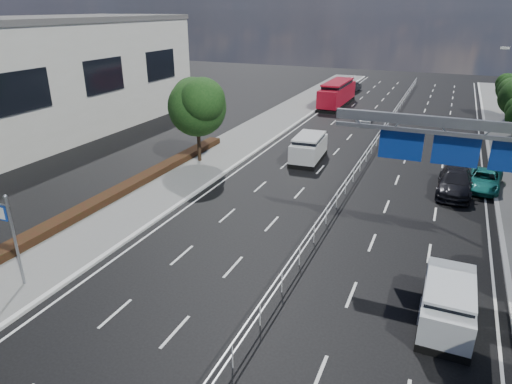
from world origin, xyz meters
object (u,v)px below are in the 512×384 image
at_px(overhead_gantry, 475,147).
at_px(silver_minivan, 448,303).
at_px(near_car_silver, 364,115).
at_px(parked_car_teal, 484,180).
at_px(near_car_dark, 352,87).
at_px(red_bus, 337,93).
at_px(toilet_sign, 4,224).
at_px(parked_car_dark, 455,182).
at_px(white_minivan, 309,148).

bearing_deg(overhead_gantry, silver_minivan, -92.52).
height_order(near_car_silver, parked_car_teal, near_car_silver).
xyz_separation_m(overhead_gantry, near_car_dark, (-14.58, 44.40, -4.90)).
distance_m(red_bus, parked_car_teal, 28.16).
bearing_deg(silver_minivan, parked_car_teal, 83.74).
xyz_separation_m(toilet_sign, red_bus, (3.45, 43.88, -1.41)).
bearing_deg(near_car_silver, parked_car_teal, 117.87).
bearing_deg(parked_car_dark, white_minivan, 167.23).
distance_m(white_minivan, near_car_dark, 32.95).
bearing_deg(near_car_silver, red_bus, -62.89).
height_order(overhead_gantry, white_minivan, overhead_gantry).
bearing_deg(white_minivan, toilet_sign, -110.33).
distance_m(white_minivan, near_car_silver, 15.09).
height_order(toilet_sign, silver_minivan, toilet_sign).
relative_size(overhead_gantry, silver_minivan, 2.33).
distance_m(toilet_sign, near_car_silver, 37.68).
bearing_deg(toilet_sign, parked_car_dark, 47.43).
relative_size(white_minivan, near_car_dark, 1.14).
height_order(red_bus, near_car_dark, red_bus).
relative_size(overhead_gantry, parked_car_teal, 2.31).
bearing_deg(toilet_sign, white_minivan, 72.88).
bearing_deg(red_bus, near_car_silver, -55.59).
height_order(silver_minivan, parked_car_teal, silver_minivan).
xyz_separation_m(silver_minivan, parked_car_dark, (0.00, 14.39, -0.14)).
height_order(toilet_sign, overhead_gantry, overhead_gantry).
relative_size(toilet_sign, overhead_gantry, 0.42).
distance_m(overhead_gantry, red_bus, 36.93).
height_order(white_minivan, parked_car_teal, white_minivan).
relative_size(overhead_gantry, white_minivan, 2.10).
distance_m(parked_car_teal, parked_car_dark, 2.41).
bearing_deg(silver_minivan, near_car_silver, 106.20).
distance_m(near_car_dark, parked_car_teal, 37.51).
xyz_separation_m(overhead_gantry, parked_car_teal, (1.56, 10.54, -4.99)).
xyz_separation_m(toilet_sign, silver_minivan, (17.45, 4.61, -2.05)).
xyz_separation_m(near_car_silver, parked_car_dark, (9.23, -17.70, 0.06)).
bearing_deg(parked_car_teal, silver_minivan, -89.70).
xyz_separation_m(near_car_dark, silver_minivan, (14.34, -49.84, 0.19)).
height_order(silver_minivan, parked_car_dark, silver_minivan).
relative_size(overhead_gantry, parked_car_dark, 1.97).
xyz_separation_m(white_minivan, parked_car_dark, (10.77, -2.69, -0.26)).
bearing_deg(overhead_gantry, near_car_dark, 108.18).
bearing_deg(white_minivan, near_car_dark, 93.00).
relative_size(white_minivan, silver_minivan, 1.11).
height_order(near_car_dark, parked_car_teal, near_car_dark).
bearing_deg(near_car_dark, red_bus, 97.98).
relative_size(white_minivan, near_car_silver, 1.20).
bearing_deg(parked_car_teal, near_car_dark, 122.21).
height_order(toilet_sign, parked_car_teal, toilet_sign).
xyz_separation_m(red_bus, parked_car_dark, (14.00, -24.88, -0.79)).
distance_m(toilet_sign, silver_minivan, 18.17).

